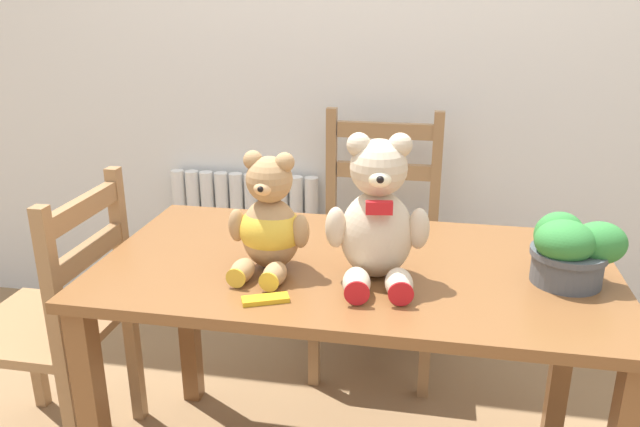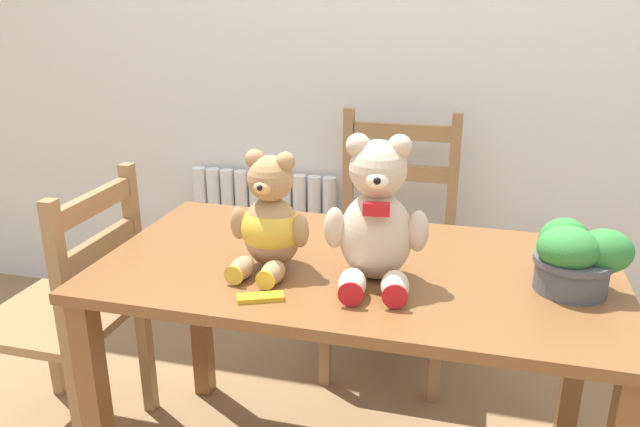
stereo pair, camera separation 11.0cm
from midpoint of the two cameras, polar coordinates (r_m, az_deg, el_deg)
wall_back at (r=2.56m, az=9.79°, el=16.37°), size 8.00×0.04×2.60m
radiator at (r=2.85m, az=-3.98°, el=-3.59°), size 0.67×0.10×0.69m
dining_table at (r=1.74m, az=5.15°, el=-7.87°), size 1.38×0.74×0.74m
wooden_chair_behind at (r=2.45m, az=7.89°, el=-3.32°), size 0.45×0.41×1.01m
wooden_chair_side at (r=2.14m, az=-20.58°, el=-8.73°), size 0.42×0.42×0.92m
teddy_bear_left at (r=1.62m, az=-2.63°, el=-0.84°), size 0.22×0.23×0.32m
teddy_bear_right at (r=1.55m, az=7.20°, el=-0.61°), size 0.26×0.28×0.37m
potted_plant at (r=1.64m, az=24.10°, el=-3.67°), size 0.22×0.19×0.17m
chocolate_bar at (r=1.49m, az=-3.36°, el=-7.70°), size 0.12×0.08×0.01m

